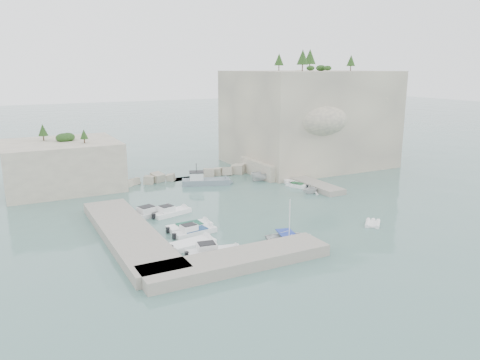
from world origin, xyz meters
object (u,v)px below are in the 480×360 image
inflatable_dinghy (372,225)px  tender_east_d (265,180)px  tender_east_b (297,187)px  work_boat (206,184)px  motorboat_b (172,215)px  motorboat_f (215,255)px  motorboat_e (192,246)px  tender_east_c (291,184)px  motorboat_c (190,229)px  tender_east_a (311,193)px  motorboat_a (153,215)px  motorboat_d (195,234)px  rowboat (289,240)px

inflatable_dinghy → tender_east_d: 24.58m
tender_east_b → inflatable_dinghy: bearing=151.6°
inflatable_dinghy → tender_east_b: (2.30, 18.48, 0.00)m
inflatable_dinghy → work_boat: work_boat is taller
motorboat_b → motorboat_f: 13.97m
motorboat_e → tender_east_c: bearing=27.2°
motorboat_c → tender_east_a: tender_east_a is taller
tender_east_a → inflatable_dinghy: bearing=168.7°
tender_east_b → work_boat: work_boat is taller
motorboat_a → motorboat_e: motorboat_a is taller
tender_east_d → motorboat_e: bearing=141.2°
motorboat_e → inflatable_dinghy: bearing=-18.3°
motorboat_d → inflatable_dinghy: (19.30, -6.62, 0.00)m
tender_east_c → tender_east_b: bearing=-172.0°
motorboat_e → work_boat: (11.58, 22.90, 0.00)m
motorboat_c → rowboat: bearing=-49.9°
tender_east_d → motorboat_c: bearing=135.9°
motorboat_a → tender_east_d: 23.30m
rowboat → motorboat_e: bearing=86.5°
motorboat_e → inflatable_dinghy: (20.87, -3.53, 0.00)m
tender_east_b → tender_east_c: size_ratio=0.80×
tender_east_a → tender_east_d: tender_east_d is taller
motorboat_d → tender_east_c: motorboat_d is taller
tender_east_a → motorboat_e: bearing=112.6°
motorboat_d → tender_east_b: motorboat_d is taller
motorboat_c → motorboat_e: bearing=-112.5°
motorboat_d → inflatable_dinghy: motorboat_d is taller
work_boat → motorboat_e: bearing=-96.8°
inflatable_dinghy → tender_east_c: (2.40, 20.42, 0.00)m
motorboat_d → rowboat: 10.21m
motorboat_f → rowboat: motorboat_f is taller
motorboat_e → tender_east_c: size_ratio=1.06×
work_boat → motorboat_f: bearing=-92.0°
motorboat_b → motorboat_c: size_ratio=0.97×
motorboat_c → motorboat_e: 5.33m
motorboat_f → tender_east_b: bearing=49.1°
rowboat → inflatable_dinghy: rowboat is taller
tender_east_b → motorboat_a: bearing=76.2°
motorboat_c → work_boat: work_boat is taller
inflatable_dinghy → tender_east_b: size_ratio=0.77×
motorboat_b → rowboat: size_ratio=1.08×
tender_east_a → work_boat: size_ratio=0.39×
inflatable_dinghy → tender_east_a: size_ratio=0.93×
tender_east_b → tender_east_d: (-2.16, 6.10, 0.00)m
motorboat_a → tender_east_b: motorboat_a is taller
motorboat_d → motorboat_f: size_ratio=0.91×
motorboat_c → tender_east_d: bearing=36.0°
motorboat_b → motorboat_f: bearing=-106.9°
inflatable_dinghy → tender_east_d: tender_east_d is taller
work_boat → tender_east_c: bearing=-7.2°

